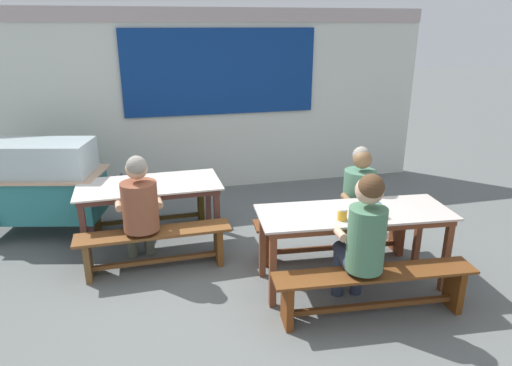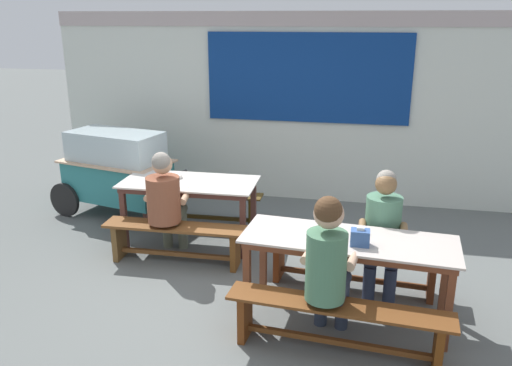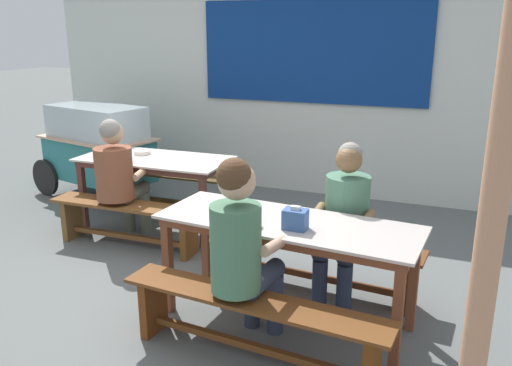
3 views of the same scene
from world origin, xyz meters
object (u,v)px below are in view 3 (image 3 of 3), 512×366
dining_table_far (155,165)px  person_right_near_table (344,215)px  bench_far_back (182,188)px  bench_near_front (252,320)px  wooden_support_post (490,234)px  bench_far_front (127,218)px  dining_table_near (287,232)px  person_left_back_turned (118,174)px  food_cart (98,145)px  bench_near_back (313,255)px  condiment_jar (253,217)px  soup_bowl (142,152)px  person_near_front (241,244)px  tissue_box (295,219)px

dining_table_far → person_right_near_table: (2.14, -0.80, 0.01)m
person_right_near_table → bench_far_back: bearing=147.9°
bench_near_front → wooden_support_post: 1.61m
bench_far_front → dining_table_near: bearing=-21.1°
dining_table_near → person_left_back_turned: bearing=158.3°
food_cart → wooden_support_post: (4.27, -2.94, 0.57)m
dining_table_far → bench_near_back: 2.05m
condiment_jar → soup_bowl: size_ratio=0.63×
dining_table_far → person_left_back_turned: 0.49m
person_right_near_table → wooden_support_post: size_ratio=0.50×
dining_table_near → bench_far_back: (-1.85, 1.80, -0.40)m
bench_far_back → food_cart: food_cart is taller
bench_near_front → person_near_front: person_near_front is taller
person_left_back_turned → dining_table_near: bearing=-21.7°
dining_table_near → bench_far_back: size_ratio=1.23×
wooden_support_post → soup_bowl: bearing=144.0°
bench_near_front → food_cart: bearing=140.9°
food_cart → soup_bowl: food_cart is taller
person_left_back_turned → wooden_support_post: size_ratio=0.51×
food_cart → soup_bowl: size_ratio=10.62×
person_near_front → tissue_box: size_ratio=8.32×
bench_near_back → soup_bowl: bearing=159.2°
bench_far_back → person_right_near_table: (2.15, -1.35, 0.41)m
tissue_box → person_left_back_turned: bearing=156.3°
bench_near_front → person_left_back_turned: person_left_back_turned is taller
bench_far_back → person_right_near_table: bearing=-32.1°
bench_far_back → bench_near_front: bearing=-52.3°
dining_table_far → tissue_box: tissue_box is taller
person_near_front → dining_table_far: bearing=134.7°
dining_table_far → dining_table_near: (1.84, -1.25, 0.00)m
bench_far_front → person_right_near_table: person_right_near_table is taller
condiment_jar → soup_bowl: 2.38m
bench_near_front → condiment_jar: size_ratio=16.25×
bench_far_front → dining_table_far: bearing=91.3°
dining_table_far → dining_table_near: same height
condiment_jar → person_near_front: bearing=-80.6°
person_near_front → soup_bowl: person_near_front is taller
person_right_near_table → soup_bowl: bearing=159.2°
soup_bowl → person_near_front: bearing=-43.4°
dining_table_far → bench_far_front: size_ratio=1.00×
food_cart → tissue_box: (3.17, -2.05, 0.18)m
bench_far_front → soup_bowl: 0.82m
bench_near_front → tissue_box: (0.13, 0.42, 0.53)m
food_cart → person_left_back_turned: 1.62m
bench_near_front → person_right_near_table: 1.12m
food_cart → person_right_near_table: (3.38, -1.48, 0.04)m
dining_table_near → person_left_back_turned: 2.09m
condiment_jar → wooden_support_post: bearing=-32.1°
dining_table_far → condiment_jar: size_ratio=14.27×
bench_far_front → soup_bowl: (-0.22, 0.63, 0.48)m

